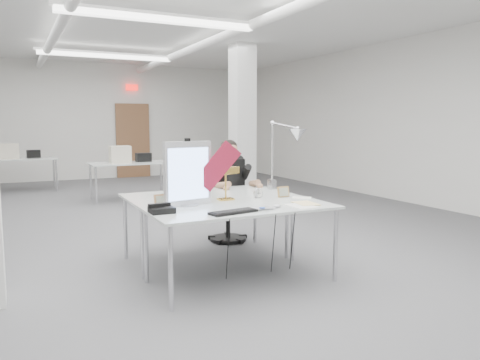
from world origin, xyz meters
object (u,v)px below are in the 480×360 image
object	(u,v)px
office_chair	(228,197)
beige_monitor	(188,178)
seated_person	(230,174)
architect_lamp	(283,151)
bankers_lamp	(226,185)
desk_phone	(162,210)
monitor	(188,174)
desk_main	(241,208)
laptop	(262,210)

from	to	relation	value
office_chair	beige_monitor	world-z (taller)	office_chair
seated_person	architect_lamp	size ratio (longest dim) A/B	0.97
seated_person	bankers_lamp	distance (m)	1.19
seated_person	desk_phone	size ratio (longest dim) A/B	4.38
office_chair	monitor	size ratio (longest dim) A/B	1.89
desk_main	office_chair	bearing A→B (deg)	69.83
laptop	beige_monitor	distance (m)	1.33
beige_monitor	architect_lamp	distance (m)	1.13
monitor	beige_monitor	world-z (taller)	monitor
seated_person	bankers_lamp	size ratio (longest dim) A/B	3.00
seated_person	monitor	bearing A→B (deg)	-150.32
laptop	desk_phone	world-z (taller)	desk_phone
desk_main	architect_lamp	distance (m)	1.17
beige_monitor	architect_lamp	bearing A→B (deg)	-8.74
monitor	bankers_lamp	xyz separation A→B (m)	(0.46, 0.13, -0.16)
seated_person	desk_main	bearing A→B (deg)	-131.22
desk_main	seated_person	bearing A→B (deg)	69.20
seated_person	monitor	distance (m)	1.57
desk_main	laptop	bearing A→B (deg)	-77.16
beige_monitor	bankers_lamp	bearing A→B (deg)	-60.22
architect_lamp	laptop	bearing A→B (deg)	-129.07
desk_main	seated_person	distance (m)	1.58
desk_main	beige_monitor	xyz separation A→B (m)	(-0.18, 1.00, 0.20)
office_chair	bankers_lamp	xyz separation A→B (m)	(-0.54, -1.12, 0.32)
bankers_lamp	office_chair	bearing A→B (deg)	42.67
office_chair	architect_lamp	distance (m)	1.14
seated_person	desk_phone	distance (m)	1.98
laptop	desk_phone	xyz separation A→B (m)	(-0.85, 0.32, 0.02)
monitor	desk_phone	bearing A→B (deg)	-153.48
office_chair	desk_main	bearing A→B (deg)	-130.59
desk_main	desk_phone	distance (m)	0.79
office_chair	bankers_lamp	size ratio (longest dim) A/B	3.83
bankers_lamp	beige_monitor	world-z (taller)	beige_monitor
desk_main	monitor	size ratio (longest dim) A/B	2.88
laptop	architect_lamp	world-z (taller)	architect_lamp
office_chair	architect_lamp	bearing A→B (deg)	-92.40
monitor	architect_lamp	bearing A→B (deg)	5.47
office_chair	seated_person	world-z (taller)	seated_person
laptop	desk_main	bearing A→B (deg)	102.77
office_chair	beige_monitor	xyz separation A→B (m)	(-0.74, -0.52, 0.35)
desk_phone	architect_lamp	size ratio (longest dim) A/B	0.22
seated_person	architect_lamp	world-z (taller)	architect_lamp
laptop	monitor	bearing A→B (deg)	131.51
seated_person	monitor	xyz separation A→B (m)	(-1.00, -1.20, 0.17)
laptop	beige_monitor	world-z (taller)	beige_monitor
desk_main	bankers_lamp	distance (m)	0.44
monitor	laptop	bearing A→B (deg)	-58.28
monitor	laptop	distance (m)	0.82
monitor	laptop	world-z (taller)	monitor
desk_main	desk_phone	world-z (taller)	desk_phone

